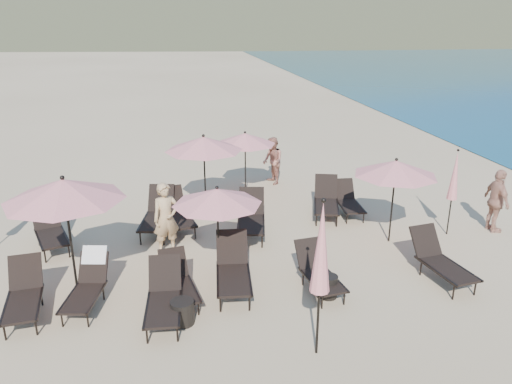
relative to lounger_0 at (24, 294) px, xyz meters
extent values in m
plane|color=#D6BA8C|center=(5.24, -0.46, -0.44)|extent=(800.00, 800.00, 0.00)
cube|color=black|center=(0.03, -0.27, -0.09)|extent=(0.75, 1.25, 0.05)
cube|color=black|center=(-0.06, 0.52, 0.20)|extent=(0.66, 0.52, 0.61)
cylinder|color=black|center=(-0.16, -0.79, -0.27)|extent=(0.04, 0.04, 0.33)
cylinder|color=black|center=(-0.28, 0.22, -0.27)|extent=(0.04, 0.04, 0.33)
cylinder|color=black|center=(0.35, -0.73, -0.27)|extent=(0.04, 0.04, 0.33)
cylinder|color=black|center=(0.22, 0.28, -0.27)|extent=(0.04, 0.04, 0.33)
cube|color=black|center=(-0.27, -0.26, -0.08)|extent=(0.20, 1.32, 0.04)
cube|color=black|center=(0.32, -0.19, -0.08)|extent=(0.20, 1.32, 0.04)
cube|color=black|center=(1.07, -0.15, -0.12)|extent=(0.76, 1.18, 0.05)
cube|color=black|center=(1.21, 0.57, 0.15)|extent=(0.63, 0.51, 0.56)
cylinder|color=black|center=(0.75, -0.55, -0.28)|extent=(0.03, 0.03, 0.31)
cylinder|color=black|center=(0.93, 0.37, -0.28)|extent=(0.03, 0.03, 0.31)
cylinder|color=black|center=(1.21, -0.64, -0.28)|extent=(0.03, 0.03, 0.31)
cylinder|color=black|center=(1.39, 0.27, -0.28)|extent=(0.03, 0.03, 0.31)
cube|color=black|center=(0.81, -0.05, -0.11)|extent=(0.27, 1.21, 0.04)
cube|color=black|center=(1.34, -0.16, -0.11)|extent=(0.27, 1.21, 0.04)
cube|color=silver|center=(1.24, 0.70, 0.36)|extent=(0.53, 0.35, 0.34)
cube|color=black|center=(2.92, -0.21, -0.13)|extent=(0.73, 1.15, 0.04)
cube|color=black|center=(2.80, 0.50, 0.14)|extent=(0.61, 0.49, 0.55)
cylinder|color=black|center=(2.77, -0.68, -0.29)|extent=(0.03, 0.03, 0.30)
cylinder|color=black|center=(2.61, 0.22, -0.29)|extent=(0.03, 0.03, 0.30)
cylinder|color=black|center=(3.22, -0.60, -0.29)|extent=(0.03, 0.03, 0.30)
cylinder|color=black|center=(3.07, 0.30, -0.29)|extent=(0.03, 0.03, 0.30)
cube|color=black|center=(2.65, -0.21, -0.12)|extent=(0.24, 1.19, 0.04)
cube|color=black|center=(3.18, -0.12, -0.12)|extent=(0.24, 1.19, 0.04)
cube|color=black|center=(3.97, -0.07, -0.06)|extent=(0.79, 1.34, 0.05)
cube|color=black|center=(4.06, 0.79, 0.25)|extent=(0.71, 0.55, 0.66)
cylinder|color=black|center=(3.64, -0.58, -0.26)|extent=(0.04, 0.04, 0.36)
cylinder|color=black|center=(3.75, 0.52, -0.26)|extent=(0.04, 0.04, 0.36)
cylinder|color=black|center=(4.20, -0.63, -0.26)|extent=(0.04, 0.04, 0.36)
cylinder|color=black|center=(4.31, 0.47, -0.26)|extent=(0.04, 0.04, 0.36)
cube|color=black|center=(3.66, 0.01, -0.05)|extent=(0.18, 1.44, 0.04)
cube|color=black|center=(4.30, -0.05, -0.05)|extent=(0.18, 1.44, 0.04)
cube|color=black|center=(5.77, -0.33, -0.12)|extent=(0.71, 1.16, 0.05)
cube|color=black|center=(5.67, 0.40, 0.15)|extent=(0.62, 0.49, 0.57)
cylinder|color=black|center=(5.59, -0.82, -0.28)|extent=(0.03, 0.03, 0.31)
cylinder|color=black|center=(5.47, 0.12, -0.28)|extent=(0.03, 0.03, 0.31)
cylinder|color=black|center=(6.06, -0.75, -0.28)|extent=(0.03, 0.03, 0.31)
cylinder|color=black|center=(5.94, 0.18, -0.28)|extent=(0.03, 0.03, 0.31)
cube|color=black|center=(5.49, -0.32, -0.11)|extent=(0.20, 1.23, 0.04)
cube|color=black|center=(6.03, -0.25, -0.11)|extent=(0.20, 1.23, 0.04)
cube|color=black|center=(8.46, -0.42, -0.08)|extent=(0.81, 1.31, 0.05)
cube|color=black|center=(8.34, 0.40, 0.22)|extent=(0.70, 0.56, 0.63)
cylinder|color=black|center=(8.27, -0.96, -0.26)|extent=(0.04, 0.04, 0.35)
cylinder|color=black|center=(8.11, 0.08, -0.26)|extent=(0.04, 0.04, 0.35)
cylinder|color=black|center=(8.80, -0.88, -0.26)|extent=(0.04, 0.04, 0.35)
cylinder|color=black|center=(8.64, 0.16, -0.26)|extent=(0.04, 0.04, 0.35)
cube|color=black|center=(8.15, -0.41, -0.07)|extent=(0.25, 1.37, 0.04)
cube|color=black|center=(8.76, -0.32, -0.07)|extent=(0.25, 1.37, 0.04)
cube|color=black|center=(-0.02, 2.72, -0.08)|extent=(1.00, 1.36, 0.05)
cube|color=black|center=(-0.29, 3.49, 0.22)|extent=(0.75, 0.65, 0.63)
cylinder|color=black|center=(-0.09, 2.15, -0.27)|extent=(0.04, 0.04, 0.35)
cylinder|color=black|center=(-0.45, 3.14, -0.27)|extent=(0.04, 0.04, 0.35)
cylinder|color=black|center=(0.40, 2.33, -0.27)|extent=(0.04, 0.04, 0.35)
cylinder|color=black|center=(0.05, 3.31, -0.27)|extent=(0.04, 0.04, 0.35)
cube|color=black|center=(-0.32, 2.66, -0.07)|extent=(0.50, 1.31, 0.04)
cube|color=black|center=(0.25, 2.87, -0.07)|extent=(0.50, 1.31, 0.04)
cube|color=black|center=(3.01, 3.30, -0.08)|extent=(0.87, 1.34, 0.05)
cube|color=black|center=(2.85, 4.12, 0.23)|extent=(0.72, 0.59, 0.64)
cylinder|color=black|center=(2.85, 2.74, -0.26)|extent=(0.04, 0.04, 0.35)
cylinder|color=black|center=(2.64, 3.78, -0.26)|extent=(0.04, 0.04, 0.35)
cylinder|color=black|center=(3.38, 2.85, -0.26)|extent=(0.04, 0.04, 0.35)
cylinder|color=black|center=(3.17, 3.89, -0.26)|extent=(0.04, 0.04, 0.35)
cube|color=black|center=(2.70, 3.29, -0.07)|extent=(0.32, 1.37, 0.04)
cube|color=black|center=(3.31, 3.41, -0.07)|extent=(0.32, 1.37, 0.04)
cube|color=black|center=(2.40, 3.22, -0.06)|extent=(0.91, 1.42, 0.05)
cube|color=black|center=(2.57, 4.09, 0.27)|extent=(0.76, 0.61, 0.68)
cylinder|color=black|center=(2.02, 2.74, -0.25)|extent=(0.04, 0.04, 0.37)
cylinder|color=black|center=(2.23, 3.85, -0.25)|extent=(0.04, 0.04, 0.37)
cylinder|color=black|center=(2.58, 2.63, -0.25)|extent=(0.04, 0.04, 0.37)
cylinder|color=black|center=(2.79, 3.74, -0.25)|extent=(0.04, 0.04, 0.37)
cube|color=black|center=(2.09, 3.34, -0.04)|extent=(0.31, 1.46, 0.04)
cube|color=black|center=(2.74, 3.22, -0.04)|extent=(0.31, 1.46, 0.04)
cube|color=black|center=(4.78, 2.62, -0.06)|extent=(0.90, 1.40, 0.05)
cube|color=black|center=(4.94, 3.48, 0.26)|extent=(0.75, 0.61, 0.67)
cylinder|color=black|center=(4.41, 2.15, -0.26)|extent=(0.04, 0.04, 0.37)
cylinder|color=black|center=(4.61, 3.24, -0.26)|extent=(0.04, 0.04, 0.37)
cylinder|color=black|center=(4.96, 2.04, -0.26)|extent=(0.04, 0.04, 0.37)
cylinder|color=black|center=(5.16, 3.13, -0.26)|extent=(0.04, 0.04, 0.37)
cube|color=black|center=(4.47, 2.74, -0.05)|extent=(0.31, 1.44, 0.04)
cube|color=black|center=(5.11, 2.62, -0.05)|extent=(0.31, 1.44, 0.04)
cube|color=black|center=(7.06, 3.52, -0.07)|extent=(0.97, 1.39, 0.05)
cube|color=black|center=(7.30, 4.33, 0.24)|extent=(0.76, 0.64, 0.65)
cylinder|color=black|center=(6.65, 3.10, -0.26)|extent=(0.04, 0.04, 0.36)
cylinder|color=black|center=(6.95, 4.13, -0.26)|extent=(0.04, 0.04, 0.36)
cylinder|color=black|center=(7.18, 2.94, -0.26)|extent=(0.04, 0.04, 0.36)
cylinder|color=black|center=(7.48, 3.98, -0.26)|extent=(0.04, 0.04, 0.36)
cube|color=black|center=(6.77, 3.66, -0.06)|extent=(0.43, 1.37, 0.04)
cube|color=black|center=(7.38, 3.48, -0.06)|extent=(0.43, 1.37, 0.04)
cube|color=black|center=(7.78, 3.53, -0.12)|extent=(0.63, 1.12, 0.05)
cube|color=black|center=(7.83, 4.26, 0.15)|extent=(0.59, 0.45, 0.56)
cylinder|color=black|center=(7.51, 3.09, -0.28)|extent=(0.03, 0.03, 0.31)
cylinder|color=black|center=(7.57, 4.02, -0.28)|extent=(0.03, 0.03, 0.31)
cylinder|color=black|center=(7.98, 3.06, -0.28)|extent=(0.03, 0.03, 0.31)
cylinder|color=black|center=(8.04, 3.99, -0.28)|extent=(0.03, 0.03, 0.31)
cube|color=black|center=(7.51, 3.59, -0.11)|extent=(0.12, 1.23, 0.04)
cube|color=black|center=(8.05, 3.56, -0.11)|extent=(0.12, 1.23, 0.04)
cube|color=black|center=(2.58, -0.84, -0.09)|extent=(0.70, 1.24, 0.05)
cube|color=black|center=(2.63, -0.04, 0.21)|extent=(0.65, 0.49, 0.62)
cylinder|color=black|center=(2.29, -1.33, -0.27)|extent=(0.04, 0.04, 0.34)
cylinder|color=black|center=(2.35, -0.30, -0.27)|extent=(0.04, 0.04, 0.34)
cylinder|color=black|center=(2.81, -1.36, -0.27)|extent=(0.04, 0.04, 0.34)
cylinder|color=black|center=(2.87, -0.33, -0.27)|extent=(0.04, 0.04, 0.34)
cube|color=black|center=(2.28, -0.78, -0.08)|extent=(0.13, 1.35, 0.04)
cube|color=black|center=(2.88, -0.81, -0.08)|extent=(0.13, 1.35, 0.04)
cylinder|color=black|center=(0.82, 0.70, 0.73)|extent=(0.05, 0.05, 2.34)
cone|color=pink|center=(0.82, 0.70, 1.78)|extent=(2.34, 2.34, 0.42)
sphere|color=black|center=(0.82, 0.70, 2.03)|extent=(0.09, 0.09, 0.09)
cylinder|color=black|center=(3.78, 0.93, 0.51)|extent=(0.04, 0.04, 1.90)
cone|color=pink|center=(3.78, 0.93, 1.37)|extent=(1.90, 1.90, 0.34)
sphere|color=black|center=(3.78, 0.93, 1.57)|extent=(0.07, 0.07, 0.07)
cylinder|color=black|center=(8.18, 1.84, 0.57)|extent=(0.04, 0.04, 2.03)
cone|color=pink|center=(8.18, 1.84, 1.49)|extent=(2.03, 2.03, 0.37)
sphere|color=black|center=(8.18, 1.84, 1.70)|extent=(0.08, 0.08, 0.08)
cylinder|color=black|center=(3.80, 4.55, 0.64)|extent=(0.05, 0.05, 2.16)
cone|color=pink|center=(3.80, 4.55, 1.62)|extent=(2.16, 2.16, 0.39)
sphere|color=black|center=(3.80, 4.55, 1.84)|extent=(0.08, 0.08, 0.08)
cylinder|color=black|center=(5.17, 5.94, 0.51)|extent=(0.04, 0.04, 1.90)
cone|color=pink|center=(5.17, 5.94, 1.37)|extent=(1.90, 1.90, 0.34)
sphere|color=black|center=(5.17, 5.94, 1.57)|extent=(0.07, 0.07, 0.07)
cylinder|color=black|center=(5.10, -2.09, 0.16)|extent=(0.04, 0.04, 1.19)
cone|color=pink|center=(5.10, -2.09, 1.51)|extent=(0.33, 0.33, 1.52)
sphere|color=black|center=(5.10, -2.09, 2.31)|extent=(0.08, 0.08, 0.08)
cylinder|color=black|center=(9.85, 1.98, 0.05)|extent=(0.04, 0.04, 0.98)
cone|color=pink|center=(9.85, 1.98, 1.16)|extent=(0.27, 0.27, 1.25)
sphere|color=black|center=(9.85, 1.98, 1.81)|extent=(0.06, 0.06, 0.06)
cylinder|color=black|center=(2.92, -0.82, -0.21)|extent=(0.44, 0.44, 0.46)
cylinder|color=black|center=(5.85, -0.42, -0.20)|extent=(0.37, 0.37, 0.47)
imported|color=tan|center=(2.69, 2.21, 0.43)|extent=(0.73, 0.59, 1.74)
imported|color=#AA6B58|center=(6.24, 6.86, 0.35)|extent=(0.73, 0.86, 1.58)
imported|color=tan|center=(11.13, 1.96, 0.40)|extent=(0.46, 1.01, 1.69)
camera|label=1|loc=(2.85, -8.83, 4.93)|focal=35.00mm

